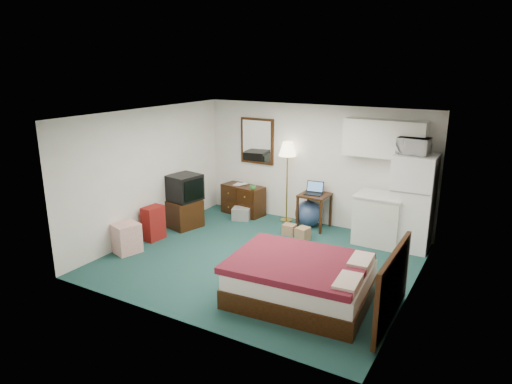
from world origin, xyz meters
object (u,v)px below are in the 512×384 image
Objects in this scene: bed at (301,281)px; suitcase at (153,223)px; tv_stand at (184,214)px; dresser at (243,200)px; desk at (314,211)px; floor_lamp at (287,182)px; kitchen_counter at (379,220)px; fridge at (412,202)px.

suitcase is at bearing 163.65° from bed.
tv_stand is (-3.38, 1.59, -0.02)m from bed.
desk is (1.74, -0.05, 0.03)m from dresser.
tv_stand is at bearing 150.49° from bed.
desk reaches higher than bed.
desk is (0.69, -0.12, -0.50)m from floor_lamp.
bed is at bearing -38.18° from dresser.
floor_lamp is 2.13m from kitchen_counter.
fridge is 0.92× the size of bed.
desk is 1.17× the size of tv_stand.
fridge reaches higher than kitchen_counter.
kitchen_counter is at bearing 4.69° from dresser.
floor_lamp is at bearing 115.29° from bed.
kitchen_counter is 1.39× the size of suitcase.
fridge is at bearing 6.78° from dresser.
floor_lamp is at bearing 171.14° from desk.
dresser is 1.47m from tv_stand.
dresser is 1.33× the size of desk.
bed is 2.88× the size of suitcase.
tv_stand is at bearing -162.18° from kitchen_counter.
dresser is 1.46× the size of suitcase.
bed is (-0.92, -2.81, -0.57)m from fridge.
kitchen_counter reaches higher than tv_stand.
kitchen_counter is 1.49× the size of tv_stand.
dresser is 1.56× the size of tv_stand.
dresser is 2.29m from suitcase.
dresser is at bearing -176.20° from floor_lamp.
floor_lamp reaches higher than tv_stand.
fridge is (1.93, -0.06, 0.51)m from desk.
bed is (1.70, -2.99, -0.56)m from floor_lamp.
floor_lamp is (1.05, 0.07, 0.53)m from dresser.
fridge reaches higher than dresser.
suitcase is (-3.82, -1.98, -0.13)m from kitchen_counter.
kitchen_counter is 3.92m from tv_stand.
suitcase is (-3.44, 0.74, 0.03)m from bed.
suitcase is at bearing -99.03° from dresser.
fridge is 2.82× the size of tv_stand.
fridge reaches higher than bed.
fridge is 4.51m from tv_stand.
fridge reaches higher than tv_stand.
bed is at bearing -109.04° from fridge.
fridge is (3.67, -0.11, 0.55)m from dresser.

